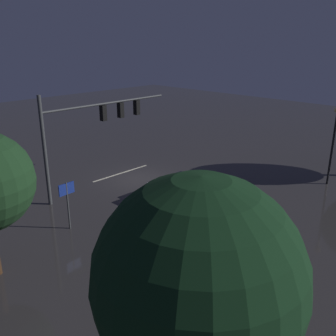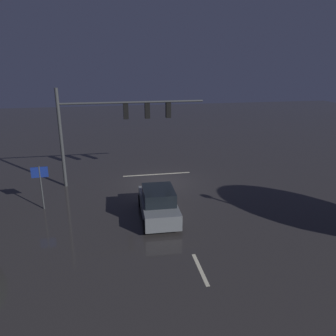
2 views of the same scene
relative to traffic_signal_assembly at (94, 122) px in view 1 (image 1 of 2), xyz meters
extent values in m
plane|color=#2D2B2B|center=(-2.88, 0.67, -4.45)|extent=(80.00, 80.00, 0.00)
cylinder|color=#383A3D|center=(3.51, 0.01, -1.21)|extent=(0.22, 0.22, 6.47)
cylinder|color=#383A3D|center=(-1.18, 0.01, 1.03)|extent=(9.37, 0.14, 0.14)
cube|color=black|center=(-0.71, 0.01, 0.46)|extent=(0.32, 0.36, 1.00)
sphere|color=black|center=(-0.71, -0.18, 0.78)|extent=(0.20, 0.20, 0.20)
sphere|color=black|center=(-0.71, -0.18, 0.46)|extent=(0.20, 0.20, 0.20)
sphere|color=#19F24C|center=(-0.71, -0.18, 0.14)|extent=(0.20, 0.20, 0.20)
cube|color=black|center=(-2.11, 0.01, 0.46)|extent=(0.32, 0.36, 1.00)
sphere|color=black|center=(-2.11, -0.18, 0.78)|extent=(0.20, 0.20, 0.20)
sphere|color=black|center=(-2.11, -0.18, 0.46)|extent=(0.20, 0.20, 0.20)
sphere|color=#19F24C|center=(-2.11, -0.18, 0.14)|extent=(0.20, 0.20, 0.20)
cube|color=black|center=(-3.52, 0.01, 0.46)|extent=(0.32, 0.36, 1.00)
sphere|color=black|center=(-3.52, -0.18, 0.78)|extent=(0.20, 0.20, 0.20)
sphere|color=black|center=(-3.52, -0.18, 0.46)|extent=(0.20, 0.20, 0.20)
sphere|color=#19F24C|center=(-3.52, -0.18, 0.14)|extent=(0.20, 0.20, 0.20)
cube|color=beige|center=(-2.88, 4.67, -4.45)|extent=(0.16, 2.20, 0.01)
cube|color=beige|center=(-2.88, 10.67, -4.45)|extent=(0.16, 2.20, 0.01)
cube|color=beige|center=(-2.88, -1.19, -4.45)|extent=(5.00, 0.16, 0.01)
cube|color=slate|center=(-1.92, 5.68, -3.83)|extent=(1.91, 4.34, 0.80)
cube|color=black|center=(-1.92, 5.88, -3.09)|extent=(1.65, 2.14, 0.68)
cylinder|color=black|center=(-1.12, 4.06, -4.11)|extent=(0.24, 0.69, 0.68)
cylinder|color=black|center=(-2.80, 4.10, -4.11)|extent=(0.24, 0.69, 0.68)
cylinder|color=black|center=(-1.04, 7.26, -4.11)|extent=(0.24, 0.69, 0.68)
cylinder|color=black|center=(-2.72, 7.30, -4.11)|extent=(0.24, 0.69, 0.68)
sphere|color=#F9EFC6|center=(-1.32, 3.54, -3.78)|extent=(0.20, 0.20, 0.20)
sphere|color=#F9EFC6|center=(-2.62, 3.57, -3.78)|extent=(0.20, 0.20, 0.20)
cylinder|color=black|center=(-11.25, 10.56, -2.01)|extent=(0.14, 0.14, 4.88)
cylinder|color=#383A3D|center=(4.36, 3.50, -3.17)|extent=(0.09, 0.09, 2.57)
cube|color=navy|center=(4.36, 3.50, -2.23)|extent=(0.90, 0.12, 0.60)
sphere|color=black|center=(8.07, 15.08, 0.09)|extent=(4.65, 4.65, 4.65)
camera|label=1|loc=(13.47, 19.39, 4.95)|focal=40.42mm
camera|label=2|loc=(0.53, 21.82, 3.77)|focal=35.54mm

